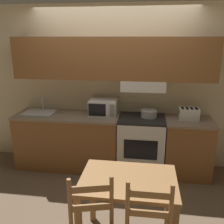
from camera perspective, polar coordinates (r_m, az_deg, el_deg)
name	(u,v)px	position (r m, az deg, el deg)	size (l,w,h in m)	color
ground_plane	(114,159)	(4.46, 0.36, -10.74)	(16.00, 16.00, 0.00)	brown
wall_back	(114,75)	(3.93, 0.45, 8.50)	(5.44, 0.38, 2.55)	beige
lower_counter_main	(68,140)	(4.16, -9.92, -6.41)	(1.65, 0.62, 0.88)	brown
lower_counter_right_stub	(187,147)	(4.02, 16.79, -7.72)	(0.70, 0.62, 0.88)	brown
stove_range	(141,145)	(3.97, 6.63, -7.40)	(0.70, 0.60, 0.88)	white
cooking_pot	(149,113)	(3.85, 8.45, -0.26)	(0.33, 0.26, 0.11)	#B7BABF
microwave	(103,107)	(3.92, -1.97, 1.13)	(0.43, 0.35, 0.24)	white
toaster	(189,114)	(3.86, 17.17, -0.39)	(0.29, 0.19, 0.17)	white
sink_basin	(39,112)	(4.17, -16.29, -0.08)	(0.49, 0.38, 0.25)	#B7BABF
dining_table	(128,190)	(2.54, 3.70, -17.44)	(0.92, 0.66, 0.76)	#9E7042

